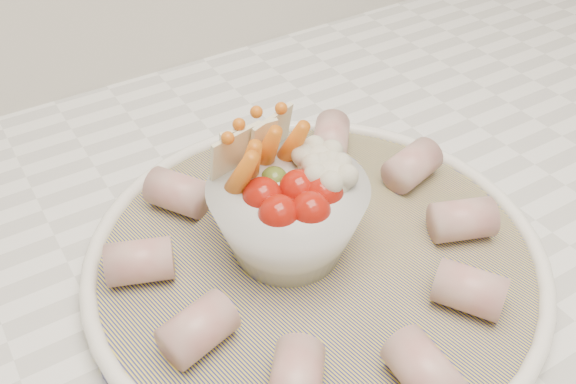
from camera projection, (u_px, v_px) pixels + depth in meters
serving_platter at (316, 257)px, 0.48m from camera, size 0.39×0.39×0.02m
veggie_bowl at (288, 208)px, 0.45m from camera, size 0.11×0.11×0.10m
cured_meat_rolls at (315, 239)px, 0.46m from camera, size 0.28×0.28×0.03m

